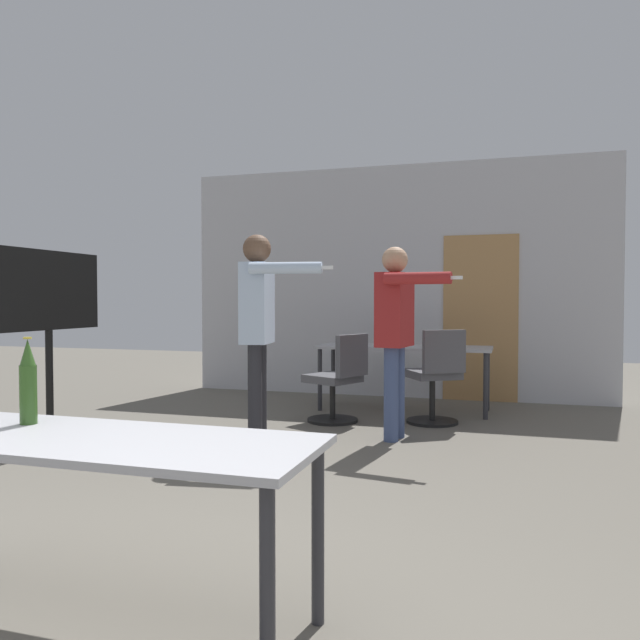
{
  "coord_description": "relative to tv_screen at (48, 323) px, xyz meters",
  "views": [
    {
      "loc": [
        1.45,
        -1.5,
        1.25
      ],
      "look_at": [
        0.08,
        2.98,
        1.1
      ],
      "focal_mm": 35.0,
      "sensor_mm": 36.0,
      "label": 1
    }
  ],
  "objects": [
    {
      "name": "drink_cup",
      "position": [
        1.91,
        2.64,
        -0.28
      ],
      "size": [
        0.08,
        0.08,
        0.09
      ],
      "color": "silver",
      "rests_on": "conference_table_far"
    },
    {
      "name": "conference_table_near",
      "position": [
        2.1,
        -2.22,
        -0.41
      ],
      "size": [
        1.76,
        0.64,
        0.73
      ],
      "color": "#A8A8AD",
      "rests_on": "ground_plane"
    },
    {
      "name": "person_left_plaid",
      "position": [
        2.65,
        1.28,
        -0.02
      ],
      "size": [
        0.76,
        0.7,
        1.72
      ],
      "rotation": [
        0.0,
        0.0,
        -1.72
      ],
      "color": "#3D4C75",
      "rests_on": "ground_plane"
    },
    {
      "name": "conference_table_far",
      "position": [
        2.47,
        2.75,
        -0.4
      ],
      "size": [
        1.93,
        0.67,
        0.73
      ],
      "color": "#A8A8AD",
      "rests_on": "ground_plane"
    },
    {
      "name": "back_wall",
      "position": [
        2.2,
        3.75,
        0.41
      ],
      "size": [
        5.43,
        0.12,
        2.97
      ],
      "color": "#BCBCC1",
      "rests_on": "ground_plane"
    },
    {
      "name": "office_chair_far_left",
      "position": [
        2.91,
        2.06,
        -0.6
      ],
      "size": [
        0.66,
        0.68,
        0.96
      ],
      "rotation": [
        0.0,
        0.0,
        0.56
      ],
      "color": "black",
      "rests_on": "ground_plane"
    },
    {
      "name": "office_chair_far_right",
      "position": [
        1.95,
        1.87,
        -0.64
      ],
      "size": [
        0.66,
        0.63,
        0.91
      ],
      "rotation": [
        0.0,
        0.0,
        1.13
      ],
      "color": "black",
      "rests_on": "ground_plane"
    },
    {
      "name": "person_far_watching",
      "position": [
        1.55,
        0.73,
        0.05
      ],
      "size": [
        0.86,
        0.58,
        1.81
      ],
      "rotation": [
        0.0,
        0.0,
        -1.42
      ],
      "color": "#28282D",
      "rests_on": "ground_plane"
    },
    {
      "name": "beer_bottle",
      "position": [
        1.68,
        -2.09,
        -0.16
      ],
      "size": [
        0.07,
        0.07,
        0.37
      ],
      "color": "#2D511E",
      "rests_on": "conference_table_near"
    },
    {
      "name": "tv_screen",
      "position": [
        0.0,
        0.0,
        0.0
      ],
      "size": [
        0.44,
        1.21,
        1.66
      ],
      "rotation": [
        0.0,
        0.0,
        1.57
      ],
      "color": "black",
      "rests_on": "ground_plane"
    }
  ]
}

